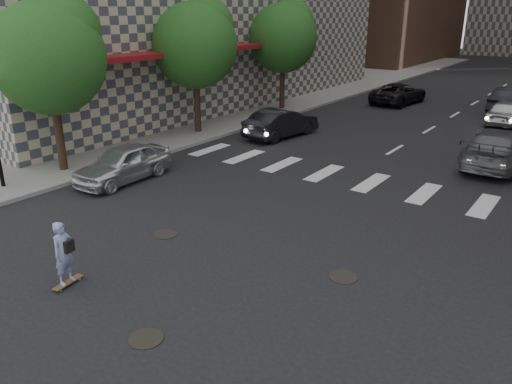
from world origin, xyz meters
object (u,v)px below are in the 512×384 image
tree_a (52,52)px  traffic_car_a (281,123)px  tree_b (197,41)px  traffic_car_c (399,93)px  traffic_car_d (507,112)px  silver_sedan (123,163)px  traffic_car_b (498,148)px  skateboarder (64,253)px  traffic_car_e (512,100)px  tree_c (285,35)px

tree_a → traffic_car_a: (3.80, 9.86, -3.93)m
tree_b → traffic_car_c: 15.91m
tree_b → traffic_car_d: bearing=43.2°
silver_sedan → traffic_car_b: 15.11m
tree_a → traffic_car_a: bearing=68.9°
skateboarder → tree_a: bearing=136.5°
skateboarder → traffic_car_a: 15.62m
traffic_car_c → traffic_car_e: traffic_car_e is taller
traffic_car_b → traffic_car_e: bearing=-81.5°
tree_b → silver_sedan: bearing=-70.0°
tree_b → tree_c: (0.00, 8.00, 0.00)m
traffic_car_a → traffic_car_b: size_ratio=0.82×
tree_c → skateboarder: 22.92m
silver_sedan → traffic_car_d: 21.52m
tree_b → skateboarder: size_ratio=4.07×
tree_b → traffic_car_d: 17.62m
tree_a → skateboarder: tree_a is taller
tree_b → traffic_car_a: bearing=26.1°
tree_c → silver_sedan: size_ratio=1.63×
tree_a → tree_b: size_ratio=1.00×
tree_a → tree_c: size_ratio=1.00×
tree_b → traffic_car_d: size_ratio=1.60×
traffic_car_b → traffic_car_a: bearing=6.5°
traffic_car_c → traffic_car_a: bearing=88.9°
traffic_car_a → silver_sedan: bearing=90.2°
tree_b → skateboarder: 15.78m
tree_c → traffic_car_e: (12.09, 7.56, -3.85)m
silver_sedan → traffic_car_d: traffic_car_d is taller
tree_b → traffic_car_c: tree_b is taller
tree_b → traffic_car_d: tree_b is taller
traffic_car_a → traffic_car_b: bearing=-167.3°
traffic_car_a → traffic_car_e: bearing=-114.2°
traffic_car_a → traffic_car_c: traffic_car_a is taller
traffic_car_b → traffic_car_c: bearing=-52.7°
traffic_car_e → tree_c: bearing=36.6°
tree_a → tree_b: 8.00m
traffic_car_b → silver_sedan: bearing=43.5°
tree_b → tree_a: bearing=-90.0°
silver_sedan → tree_c: bearing=97.2°
tree_b → skateboarder: bearing=-60.2°
tree_a → traffic_car_a: size_ratio=1.51×
tree_b → traffic_car_a: tree_b is taller
tree_c → traffic_car_e: bearing=32.0°
skateboarder → traffic_car_e: size_ratio=0.33×
silver_sedan → traffic_car_a: 9.32m
tree_c → traffic_car_e: tree_c is taller
silver_sedan → traffic_car_b: (11.10, 10.25, 0.09)m
tree_a → traffic_car_c: tree_a is taller
tree_a → traffic_car_e: 26.76m
silver_sedan → traffic_car_c: size_ratio=0.81×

